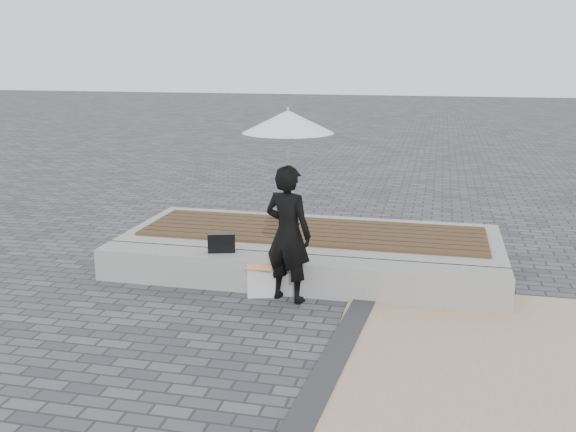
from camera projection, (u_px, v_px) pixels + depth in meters
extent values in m
plane|color=#4F5055|center=(258.00, 347.00, 6.36)|extent=(80.00, 80.00, 0.00)
cube|color=#303033|center=(325.00, 377.00, 5.72)|extent=(0.61, 5.20, 0.04)
cube|color=gray|center=(293.00, 275.00, 7.82)|extent=(5.00, 0.45, 0.40)
cube|color=#999994|center=(313.00, 247.00, 8.96)|extent=(5.00, 2.00, 0.40)
imported|color=black|center=(288.00, 234.00, 7.39)|extent=(0.67, 0.55, 1.58)
cylinder|color=silver|center=(288.00, 178.00, 7.23)|extent=(0.02, 0.02, 1.01)
cone|color=white|center=(288.00, 122.00, 7.08)|extent=(1.01, 1.01, 0.25)
sphere|color=silver|center=(288.00, 109.00, 7.05)|extent=(0.03, 0.03, 0.03)
cube|color=black|center=(222.00, 243.00, 8.01)|extent=(0.35, 0.21, 0.24)
cube|color=silver|center=(262.00, 281.00, 7.65)|extent=(0.38, 0.25, 0.37)
cube|color=#DB3547|center=(261.00, 267.00, 7.55)|extent=(0.31, 0.23, 0.01)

